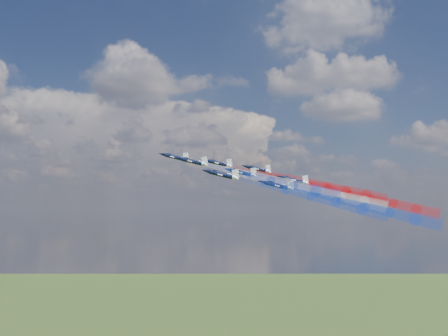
# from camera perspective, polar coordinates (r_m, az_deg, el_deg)

# --- Properties ---
(jet_lead) EXTENTS (12.76, 11.01, 5.93)m
(jet_lead) POSITION_cam_1_polar(r_m,az_deg,el_deg) (166.63, -5.22, 1.15)
(jet_lead) COLOR black
(trail_lead) EXTENTS (36.83, 12.65, 12.72)m
(trail_lead) POSITION_cam_1_polar(r_m,az_deg,el_deg) (159.04, 2.35, -0.65)
(trail_lead) COLOR white
(jet_inner_left) EXTENTS (12.76, 11.01, 5.93)m
(jet_inner_left) POSITION_cam_1_polar(r_m,az_deg,el_deg) (152.97, -3.37, 0.69)
(jet_inner_left) COLOR black
(trail_inner_left) EXTENTS (36.83, 12.65, 12.72)m
(trail_inner_left) POSITION_cam_1_polar(r_m,az_deg,el_deg) (146.28, 4.98, -1.29)
(trail_inner_left) COLOR blue
(jet_inner_right) EXTENTS (12.76, 11.01, 5.93)m
(jet_inner_right) POSITION_cam_1_polar(r_m,az_deg,el_deg) (171.28, -0.62, 0.51)
(jet_inner_right) COLOR black
(trail_inner_right) EXTENTS (36.83, 12.65, 12.72)m
(trail_inner_right) POSITION_cam_1_polar(r_m,az_deg,el_deg) (165.49, 6.87, -1.25)
(trail_inner_right) COLOR red
(jet_outer_left) EXTENTS (12.76, 11.01, 5.93)m
(jet_outer_left) POSITION_cam_1_polar(r_m,az_deg,el_deg) (138.65, -0.26, -0.70)
(jet_outer_left) COLOR black
(trail_outer_left) EXTENTS (36.83, 12.65, 12.72)m
(trail_outer_left) POSITION_cam_1_polar(r_m,az_deg,el_deg) (133.48, 9.08, -2.93)
(trail_outer_left) COLOR blue
(jet_center_third) EXTENTS (12.76, 11.01, 5.93)m
(jet_center_third) POSITION_cam_1_polar(r_m,az_deg,el_deg) (158.62, 1.82, -0.48)
(jet_center_third) COLOR black
(trail_center_third) EXTENTS (36.83, 12.65, 12.72)m
(trail_center_third) POSITION_cam_1_polar(r_m,az_deg,el_deg) (154.01, 10.00, -2.41)
(trail_center_third) COLOR white
(jet_outer_right) EXTENTS (12.76, 11.01, 5.93)m
(jet_outer_right) POSITION_cam_1_polar(r_m,az_deg,el_deg) (178.70, 3.51, -0.11)
(jet_outer_right) COLOR black
(trail_outer_right) EXTENTS (36.83, 12.65, 12.72)m
(trail_outer_right) POSITION_cam_1_polar(r_m,az_deg,el_deg) (174.52, 10.78, -1.80)
(trail_outer_right) COLOR red
(jet_rear_left) EXTENTS (12.76, 11.01, 5.93)m
(jet_rear_left) POSITION_cam_1_polar(r_m,az_deg,el_deg) (145.28, 5.60, -1.83)
(jet_rear_left) COLOR black
(trail_rear_left) EXTENTS (36.83, 12.65, 12.72)m
(trail_rear_left) POSITION_cam_1_polar(r_m,az_deg,el_deg) (142.44, 14.61, -3.94)
(trail_rear_left) COLOR blue
(jet_rear_right) EXTENTS (12.76, 11.01, 5.93)m
(jet_rear_right) POSITION_cam_1_polar(r_m,az_deg,el_deg) (164.12, 7.29, -1.24)
(jet_rear_right) COLOR black
(trail_rear_right) EXTENTS (36.83, 12.65, 12.72)m
(trail_rear_right) POSITION_cam_1_polar(r_m,az_deg,el_deg) (161.67, 15.25, -3.09)
(trail_rear_right) COLOR red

